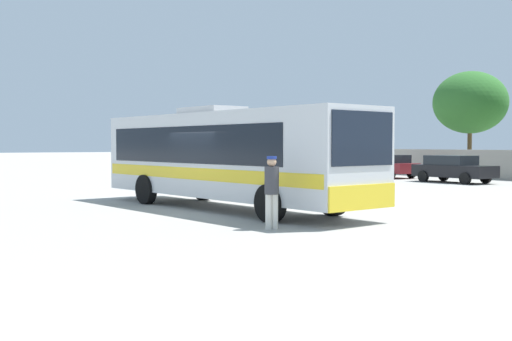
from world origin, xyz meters
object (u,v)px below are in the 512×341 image
at_px(attendant_by_bus_door, 272,188).
at_px(roadside_tree_left, 470,103).
at_px(parked_car_leftmost_maroon, 387,166).
at_px(coach_bus_silver_yellow, 225,154).
at_px(parked_car_second_black, 453,168).

bearing_deg(attendant_by_bus_door, roadside_tree_left, 119.45).
height_order(parked_car_leftmost_maroon, roadside_tree_left, roadside_tree_left).
height_order(coach_bus_silver_yellow, attendant_by_bus_door, coach_bus_silver_yellow).
xyz_separation_m(coach_bus_silver_yellow, parked_car_second_black, (-5.02, 17.74, -1.00)).
relative_size(coach_bus_silver_yellow, parked_car_second_black, 2.59).
relative_size(coach_bus_silver_yellow, attendant_by_bus_door, 6.48).
relative_size(parked_car_leftmost_maroon, roadside_tree_left, 0.55).
height_order(coach_bus_silver_yellow, roadside_tree_left, roadside_tree_left).
height_order(parked_car_leftmost_maroon, parked_car_second_black, parked_car_second_black).
height_order(attendant_by_bus_door, roadside_tree_left, roadside_tree_left).
distance_m(parked_car_leftmost_maroon, parked_car_second_black, 5.71).
height_order(parked_car_second_black, roadside_tree_left, roadside_tree_left).
bearing_deg(coach_bus_silver_yellow, parked_car_second_black, 105.79).
bearing_deg(parked_car_leftmost_maroon, attendant_by_bus_door, -52.14).
distance_m(coach_bus_silver_yellow, parked_car_leftmost_maroon, 21.36).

